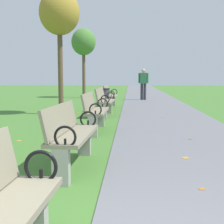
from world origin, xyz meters
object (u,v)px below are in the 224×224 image
object	(u,v)px
park_bench_4	(104,101)
pedestrian_walking	(143,82)
park_bench_3	(95,111)
tree_1	(59,14)
trash_bin	(103,100)
tree_2	(84,43)
park_bench_2	(71,134)
park_bench_5	(110,96)

from	to	relation	value
park_bench_4	pedestrian_walking	xyz separation A→B (m)	(1.49, 6.78, 0.44)
park_bench_4	park_bench_3	bearing A→B (deg)	-90.00
tree_1	trash_bin	world-z (taller)	tree_1
tree_1	tree_2	size ratio (longest dim) A/B	1.01
park_bench_2	tree_1	size ratio (longest dim) A/B	0.40
pedestrian_walking	trash_bin	world-z (taller)	pedestrian_walking
park_bench_5	trash_bin	size ratio (longest dim) A/B	1.92
park_bench_5	trash_bin	world-z (taller)	park_bench_5
park_bench_3	trash_bin	distance (m)	4.08
tree_2	trash_bin	bearing A→B (deg)	-76.50
park_bench_3	tree_1	distance (m)	4.47
park_bench_3	trash_bin	xyz separation A→B (m)	(-0.15, 4.08, -0.06)
park_bench_4	park_bench_5	xyz separation A→B (m)	(-0.00, 2.74, 0.00)
park_bench_3	tree_1	xyz separation A→B (m)	(-1.48, 3.18, 2.77)
park_bench_2	park_bench_3	bearing A→B (deg)	90.00
park_bench_5	tree_2	xyz separation A→B (m)	(-1.89, 5.76, 2.66)
park_bench_4	park_bench_5	distance (m)	2.74
pedestrian_walking	park_bench_2	bearing A→B (deg)	-96.75
park_bench_2	tree_2	size ratio (longest dim) A/B	0.41
park_bench_2	park_bench_4	world-z (taller)	same
park_bench_2	park_bench_5	bearing A→B (deg)	90.00
tree_2	tree_1	bearing A→B (deg)	-87.11
park_bench_2	park_bench_3	xyz separation A→B (m)	(-0.00, 2.99, 0.00)
park_bench_3	tree_2	size ratio (longest dim) A/B	0.40
park_bench_4	tree_2	world-z (taller)	tree_2
park_bench_2	park_bench_3	world-z (taller)	same
park_bench_2	tree_1	xyz separation A→B (m)	(-1.48, 6.17, 2.77)
park_bench_2	tree_2	world-z (taller)	tree_2
park_bench_5	tree_2	size ratio (longest dim) A/B	0.41
park_bench_4	park_bench_5	size ratio (longest dim) A/B	1.01
park_bench_4	pedestrian_walking	size ratio (longest dim) A/B	1.00
park_bench_4	pedestrian_walking	bearing A→B (deg)	77.60
park_bench_5	pedestrian_walking	xyz separation A→B (m)	(1.49, 4.04, 0.44)
trash_bin	park_bench_5	bearing A→B (deg)	84.33
park_bench_4	tree_2	size ratio (longest dim) A/B	0.41
park_bench_3	tree_2	world-z (taller)	tree_2
park_bench_3	tree_2	xyz separation A→B (m)	(-1.89, 11.32, 2.66)
park_bench_5	park_bench_4	bearing A→B (deg)	-90.00
tree_2	trash_bin	size ratio (longest dim) A/B	4.72
park_bench_5	pedestrian_walking	distance (m)	4.33
park_bench_3	park_bench_4	size ratio (longest dim) A/B	0.99
park_bench_4	tree_2	xyz separation A→B (m)	(-1.89, 8.50, 2.66)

